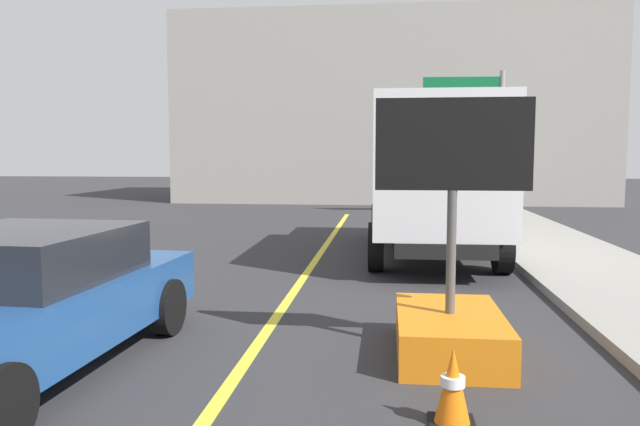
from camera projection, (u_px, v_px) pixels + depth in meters
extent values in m
cube|color=orange|center=(449.00, 334.00, 6.44)|extent=(1.10, 1.80, 0.45)
cylinder|color=#4C4C4C|center=(451.00, 252.00, 6.36)|extent=(0.10, 0.10, 1.30)
cube|color=black|center=(453.00, 144.00, 6.25)|extent=(1.60, 0.08, 0.95)
sphere|color=yellow|center=(507.00, 144.00, 6.24)|extent=(0.09, 0.09, 0.09)
sphere|color=yellow|center=(477.00, 144.00, 6.27)|extent=(0.09, 0.09, 0.09)
sphere|color=yellow|center=(448.00, 144.00, 6.30)|extent=(0.09, 0.09, 0.09)
sphere|color=yellow|center=(419.00, 144.00, 6.34)|extent=(0.09, 0.09, 0.09)
sphere|color=yellow|center=(403.00, 127.00, 6.34)|extent=(0.09, 0.09, 0.09)
sphere|color=yellow|center=(402.00, 162.00, 6.37)|extent=(0.09, 0.09, 0.09)
cube|color=black|center=(430.00, 228.00, 12.88)|extent=(1.72, 6.52, 0.25)
cube|color=silver|center=(423.00, 174.00, 15.10)|extent=(2.37, 1.85, 1.90)
cube|color=silver|center=(435.00, 165.00, 11.77)|extent=(2.40, 4.45, 2.47)
cylinder|color=black|center=(377.00, 222.00, 15.19)|extent=(0.29, 0.90, 0.90)
cylinder|color=black|center=(469.00, 223.00, 14.97)|extent=(0.29, 0.90, 0.90)
cylinder|color=black|center=(376.00, 247.00, 11.07)|extent=(0.29, 0.90, 0.90)
cylinder|color=black|center=(503.00, 249.00, 10.84)|extent=(0.29, 0.90, 0.90)
cube|color=navy|center=(11.00, 315.00, 5.84)|extent=(2.21, 4.54, 0.60)
cube|color=black|center=(23.00, 255.00, 6.01)|extent=(1.85, 2.09, 0.50)
cylinder|color=black|center=(167.00, 307.00, 7.15)|extent=(0.25, 0.67, 0.66)
cylinder|color=black|center=(20.00, 301.00, 7.46)|extent=(0.25, 0.67, 0.66)
cylinder|color=gray|center=(501.00, 144.00, 21.01)|extent=(0.18, 0.18, 5.00)
cube|color=#0F6033|center=(461.00, 96.00, 20.94)|extent=(2.60, 0.18, 1.30)
cube|color=white|center=(461.00, 96.00, 20.98)|extent=(1.82, 0.09, 0.18)
cube|color=gray|center=(389.00, 113.00, 29.39)|extent=(19.08, 8.25, 8.34)
cube|color=black|center=(452.00, 424.00, 4.76)|extent=(0.36, 0.36, 0.03)
cone|color=orange|center=(453.00, 385.00, 4.73)|extent=(0.28, 0.28, 0.60)
cylinder|color=white|center=(453.00, 381.00, 4.73)|extent=(0.19, 0.19, 0.08)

